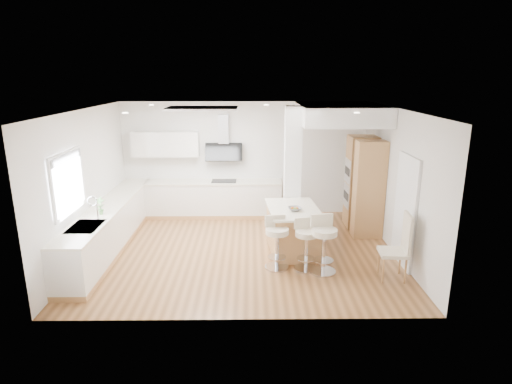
{
  "coord_description": "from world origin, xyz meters",
  "views": [
    {
      "loc": [
        0.16,
        -7.98,
        3.42
      ],
      "look_at": [
        0.26,
        0.4,
        1.12
      ],
      "focal_mm": 30.0,
      "sensor_mm": 36.0,
      "label": 1
    }
  ],
  "objects_px": {
    "peninsula": "(293,229)",
    "dining_chair": "(400,244)",
    "bar_stool_a": "(277,240)",
    "bar_stool_c": "(324,241)",
    "bar_stool_b": "(306,242)"
  },
  "relations": [
    {
      "from": "bar_stool_b",
      "to": "dining_chair",
      "type": "xyz_separation_m",
      "value": [
        1.55,
        -0.4,
        0.1
      ]
    },
    {
      "from": "bar_stool_c",
      "to": "dining_chair",
      "type": "distance_m",
      "value": 1.29
    },
    {
      "from": "dining_chair",
      "to": "bar_stool_b",
      "type": "bearing_deg",
      "value": 169.99
    },
    {
      "from": "dining_chair",
      "to": "bar_stool_a",
      "type": "bearing_deg",
      "value": 171.96
    },
    {
      "from": "peninsula",
      "to": "bar_stool_b",
      "type": "height_order",
      "value": "peninsula"
    },
    {
      "from": "peninsula",
      "to": "dining_chair",
      "type": "height_order",
      "value": "dining_chair"
    },
    {
      "from": "bar_stool_a",
      "to": "bar_stool_c",
      "type": "distance_m",
      "value": 0.84
    },
    {
      "from": "bar_stool_c",
      "to": "dining_chair",
      "type": "height_order",
      "value": "dining_chair"
    },
    {
      "from": "peninsula",
      "to": "dining_chair",
      "type": "distance_m",
      "value": 2.12
    },
    {
      "from": "bar_stool_a",
      "to": "peninsula",
      "type": "bearing_deg",
      "value": 53.93
    },
    {
      "from": "bar_stool_a",
      "to": "bar_stool_b",
      "type": "relative_size",
      "value": 1.03
    },
    {
      "from": "bar_stool_a",
      "to": "bar_stool_b",
      "type": "xyz_separation_m",
      "value": [
        0.52,
        -0.06,
        -0.02
      ]
    },
    {
      "from": "bar_stool_b",
      "to": "dining_chair",
      "type": "height_order",
      "value": "dining_chair"
    },
    {
      "from": "bar_stool_a",
      "to": "bar_stool_c",
      "type": "height_order",
      "value": "bar_stool_c"
    },
    {
      "from": "bar_stool_a",
      "to": "dining_chair",
      "type": "xyz_separation_m",
      "value": [
        2.07,
        -0.46,
        0.09
      ]
    }
  ]
}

